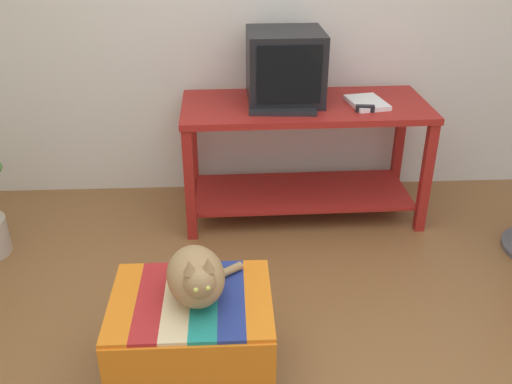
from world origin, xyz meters
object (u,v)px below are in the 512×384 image
cat (197,276)px  keyboard (283,110)px  desk (304,140)px  tv_monitor (285,67)px  stapler (365,109)px  book (367,103)px  ottoman_with_blanket (193,337)px

cat → keyboard: bearing=59.3°
desk → tv_monitor: 0.48m
desk → tv_monitor: bearing=151.7°
desk → stapler: (0.34, -0.17, 0.26)m
desk → cat: desk is taller
desk → stapler: 0.46m
tv_monitor → keyboard: 0.30m
tv_monitor → book: bearing=-13.1°
ottoman_with_blanket → desk: bearing=65.7°
book → cat: 1.74m
stapler → book: bearing=-10.9°
ottoman_with_blanket → book: bearing=53.8°
tv_monitor → stapler: (0.46, -0.23, -0.19)m
book → ottoman_with_blanket: 1.83m
cat → desk: bearing=55.8°
keyboard → book: size_ratio=1.42×
desk → cat: size_ratio=3.89×
ottoman_with_blanket → stapler: bearing=52.3°
book → ottoman_with_blanket: bearing=-136.8°
ottoman_with_blanket → cat: bearing=0.1°
tv_monitor → cat: (-0.50, -1.51, -0.45)m
desk → stapler: stapler is taller
book → stapler: bearing=-118.3°
desk → tv_monitor: size_ratio=3.32×
keyboard → cat: (-0.47, -1.30, -0.25)m
desk → keyboard: bearing=-136.8°
ottoman_with_blanket → stapler: size_ratio=6.19×
tv_monitor → desk: bearing=-28.3°
cat → book: bearing=43.7°
cat → tv_monitor: bearing=60.9°
keyboard → tv_monitor: bearing=86.3°
keyboard → book: bearing=15.5°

